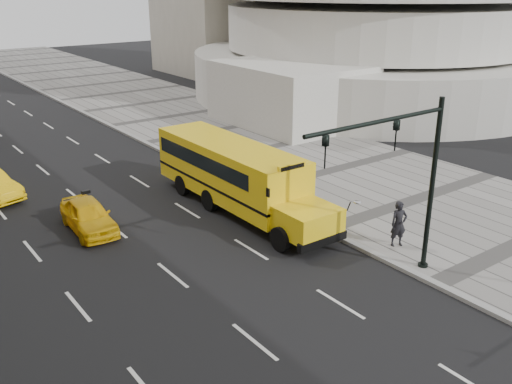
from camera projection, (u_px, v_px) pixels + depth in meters
ground at (137, 224)px, 24.89m from camera, size 140.00×140.00×0.00m
sidewalk_museum at (336, 170)px, 31.54m from camera, size 12.00×140.00×0.15m
curb_museum at (249, 193)px, 28.20m from camera, size 0.30×140.00×0.15m
school_bus at (233, 171)px, 26.10m from camera, size 2.96×11.56×3.19m
taxi_near at (88, 216)px, 23.98m from camera, size 1.81×4.04×1.35m
pedestrian at (399, 224)px, 22.21m from camera, size 0.79×0.66×1.84m
traffic_signal at (408, 172)px, 18.73m from camera, size 6.18×0.36×6.40m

